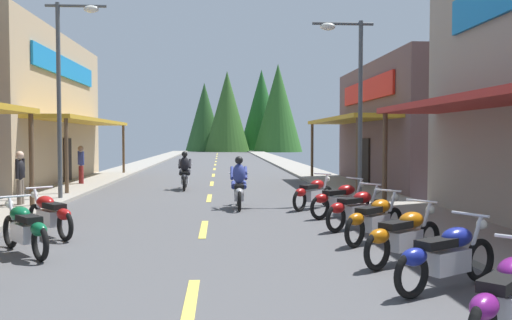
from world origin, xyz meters
TOP-DOWN VIEW (x-y plane):
  - ground at (0.00, 34.26)m, footprint 9.07×98.52m
  - sidewalk_left at (-5.64, 34.26)m, footprint 2.22×98.52m
  - sidewalk_right at (5.64, 34.26)m, footprint 2.22×98.52m
  - centerline_dashes at (0.00, 37.54)m, footprint 0.16×74.05m
  - storefront_right_far at (10.15, 23.95)m, footprint 8.68×10.74m
  - streetlamp_left at (-4.66, 19.20)m, footprint 1.98×0.30m
  - streetlamp_right at (4.64, 18.20)m, footprint 1.98×0.30m
  - motorcycle_parked_right_0 at (3.31, 6.21)m, footprint 1.60×1.57m
  - motorcycle_parked_right_1 at (3.51, 8.16)m, footprint 1.90×1.16m
  - motorcycle_parked_right_2 at (3.45, 9.73)m, footprint 1.77×1.36m
  - motorcycle_parked_right_3 at (3.50, 11.57)m, footprint 1.64×1.52m
  - motorcycle_parked_right_4 at (3.53, 13.17)m, footprint 1.76×1.38m
  - motorcycle_parked_right_5 at (3.57, 15.01)m, footprint 1.88×1.20m
  - motorcycle_parked_right_6 at (3.14, 16.72)m, footprint 1.52×1.65m
  - motorcycle_parked_left_3 at (-3.15, 10.87)m, footprint 1.42×1.73m
  - motorcycle_parked_left_4 at (-3.26, 12.68)m, footprint 1.47×1.69m
  - rider_cruising_lead at (0.95, 17.04)m, footprint 0.60×2.14m
  - rider_cruising_trailing at (-1.06, 23.06)m, footprint 0.60×2.14m
  - pedestrian_by_shop at (-5.59, 17.43)m, footprint 0.27×0.57m
  - pedestrian_strolling at (-5.68, 24.85)m, footprint 0.42×0.48m
  - treeline_backdrop at (4.85, 84.71)m, footprint 17.93×13.23m

SIDE VIEW (x-z plane):
  - ground at x=0.00m, z-range -0.10..0.00m
  - centerline_dashes at x=0.00m, z-range 0.00..0.01m
  - sidewalk_left at x=-5.64m, z-range 0.00..0.12m
  - sidewalk_right at x=5.64m, z-range 0.00..0.12m
  - motorcycle_parked_right_0 at x=3.31m, z-range -0.03..1.01m
  - motorcycle_parked_right_1 at x=3.51m, z-range -0.03..1.01m
  - motorcycle_parked_right_2 at x=3.45m, z-range -0.03..1.01m
  - motorcycle_parked_right_3 at x=3.50m, z-range -0.03..1.01m
  - motorcycle_parked_right_4 at x=3.53m, z-range -0.03..1.01m
  - motorcycle_parked_right_5 at x=3.57m, z-range -0.03..1.01m
  - motorcycle_parked_right_6 at x=3.14m, z-range -0.03..1.01m
  - motorcycle_parked_left_3 at x=-3.15m, z-range -0.03..1.01m
  - motorcycle_parked_left_4 at x=-3.26m, z-range -0.03..1.01m
  - rider_cruising_lead at x=0.95m, z-range -0.13..1.44m
  - rider_cruising_trailing at x=-1.06m, z-range -0.13..1.44m
  - pedestrian_by_shop at x=-5.59m, z-range 0.14..1.86m
  - pedestrian_strolling at x=-5.68m, z-range 0.15..1.92m
  - storefront_right_far at x=10.15m, z-range 0.00..5.33m
  - streetlamp_right at x=4.64m, z-range 0.91..6.80m
  - streetlamp_left at x=-4.66m, z-range 0.94..7.51m
  - treeline_backdrop at x=4.85m, z-range -0.34..12.92m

